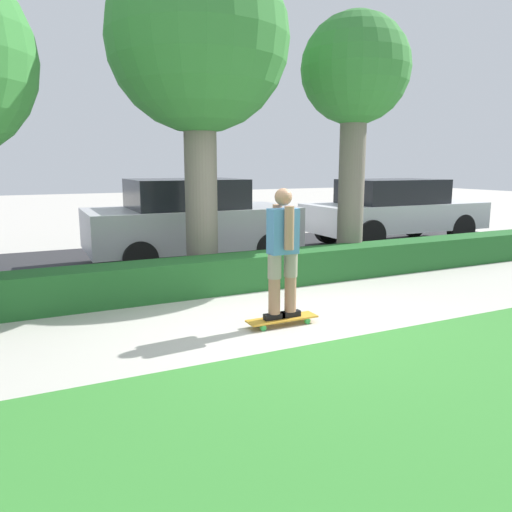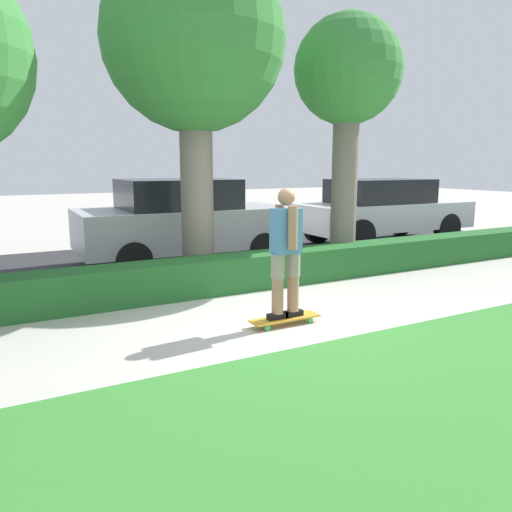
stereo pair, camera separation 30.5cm
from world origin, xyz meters
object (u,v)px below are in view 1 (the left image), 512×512
parked_car_middle (191,220)px  parked_car_rear (394,210)px  tree_far (355,80)px  tree_mid (198,45)px  skateboard (282,319)px  skater_person (283,250)px

parked_car_middle → parked_car_rear: bearing=1.2°
tree_far → parked_car_middle: bearing=139.1°
tree_mid → parked_car_rear: 6.59m
skateboard → parked_car_rear: (5.49, 4.33, 0.76)m
skater_person → parked_car_rear: size_ratio=0.35×
tree_far → parked_car_rear: bearing=35.9°
parked_car_middle → parked_car_rear: 5.18m
tree_mid → parked_car_rear: tree_mid is taller
skateboard → parked_car_middle: bearing=85.9°
skateboard → parked_car_rear: 7.03m
skateboard → parked_car_rear: parked_car_rear is taller
tree_mid → tree_far: tree_mid is taller
skater_person → tree_mid: tree_mid is taller
skater_person → tree_far: (2.66, 2.29, 2.44)m
tree_mid → parked_car_middle: 3.46m
skateboard → tree_far: tree_far is taller
tree_far → parked_car_rear: size_ratio=1.00×
parked_car_rear → tree_far: bearing=-143.0°
skater_person → parked_car_middle: (0.31, 4.33, -0.08)m
skater_person → tree_far: tree_far is taller
skateboard → tree_far: bearing=40.6°
skateboard → parked_car_middle: 4.41m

